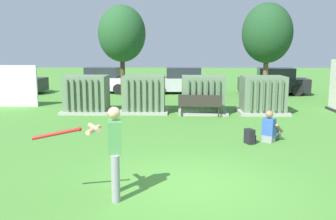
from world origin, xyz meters
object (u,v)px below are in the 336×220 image
(transformer_mid_west, at_px, (144,95))
(seated_spectator, at_px, (270,129))
(transformer_west, at_px, (87,95))
(transformer_mid_east, at_px, (203,95))
(parked_car_left_of_center, at_px, (102,81))
(transformer_east, at_px, (263,95))
(batter, at_px, (112,147))
(parked_car_right_of_center, at_px, (182,81))
(parked_car_leftmost, at_px, (11,81))
(backpack, at_px, (250,137))
(park_bench, at_px, (200,104))
(parked_car_rightmost, at_px, (274,82))

(transformer_mid_west, height_order, seated_spectator, transformer_mid_west)
(transformer_west, distance_m, transformer_mid_east, 5.09)
(transformer_mid_west, relative_size, parked_car_left_of_center, 0.48)
(transformer_east, relative_size, seated_spectator, 2.18)
(batter, height_order, parked_car_right_of_center, batter)
(seated_spectator, bearing_deg, parked_car_right_of_center, 101.44)
(batter, bearing_deg, transformer_mid_west, 91.28)
(parked_car_leftmost, bearing_deg, transformer_mid_east, -31.32)
(transformer_mid_east, height_order, backpack, transformer_mid_east)
(parked_car_leftmost, bearing_deg, parked_car_right_of_center, 1.94)
(parked_car_leftmost, xyz_separation_m, parked_car_left_of_center, (5.59, 0.63, 0.00))
(park_bench, height_order, parked_car_leftmost, parked_car_leftmost)
(transformer_east, bearing_deg, parked_car_leftmost, 153.62)
(parked_car_right_of_center, bearing_deg, transformer_mid_west, -103.86)
(backpack, xyz_separation_m, parked_car_leftmost, (-12.52, 12.33, 0.54))
(transformer_mid_east, distance_m, parked_car_right_of_center, 7.39)
(transformer_mid_west, bearing_deg, transformer_east, -1.69)
(batter, xyz_separation_m, parked_car_right_of_center, (1.56, 16.82, -0.22))
(backpack, bearing_deg, park_bench, 105.10)
(park_bench, distance_m, parked_car_left_of_center, 10.27)
(park_bench, distance_m, batter, 8.86)
(batter, xyz_separation_m, backpack, (3.39, 4.13, -0.76))
(batter, xyz_separation_m, seated_spectator, (4.07, 4.43, -0.60))
(transformer_mid_east, distance_m, parked_car_left_of_center, 9.63)
(park_bench, height_order, parked_car_left_of_center, parked_car_left_of_center)
(transformer_west, bearing_deg, backpack, -41.48)
(park_bench, xyz_separation_m, seated_spectator, (1.88, -4.14, -0.16))
(batter, bearing_deg, parked_car_left_of_center, 101.69)
(transformer_mid_west, relative_size, parked_car_right_of_center, 0.50)
(transformer_mid_west, bearing_deg, transformer_mid_east, -3.40)
(transformer_east, relative_size, parked_car_leftmost, 0.49)
(transformer_west, height_order, parked_car_rightmost, same)
(transformer_west, xyz_separation_m, seated_spectator, (6.81, -5.11, -0.41))
(parked_car_rightmost, bearing_deg, park_bench, -122.48)
(transformer_west, height_order, parked_car_leftmost, same)
(transformer_mid_west, relative_size, park_bench, 1.15)
(seated_spectator, relative_size, parked_car_right_of_center, 0.23)
(batter, bearing_deg, parked_car_leftmost, 119.02)
(transformer_mid_west, bearing_deg, parked_car_left_of_center, 113.99)
(parked_car_right_of_center, distance_m, parked_car_rightmost, 5.65)
(parked_car_rightmost, bearing_deg, parked_car_left_of_center, 176.56)
(park_bench, distance_m, parked_car_right_of_center, 8.27)
(transformer_east, bearing_deg, transformer_mid_east, -179.99)
(transformer_west, bearing_deg, batter, -74.00)
(batter, xyz_separation_m, parked_car_rightmost, (7.20, 16.45, -0.22))
(batter, bearing_deg, transformer_east, 62.39)
(transformer_mid_east, xyz_separation_m, batter, (-2.35, -9.47, 0.19))
(transformer_west, relative_size, transformer_mid_west, 1.00)
(parked_car_rightmost, bearing_deg, transformer_mid_east, -124.82)
(park_bench, bearing_deg, parked_car_leftmost, 145.15)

